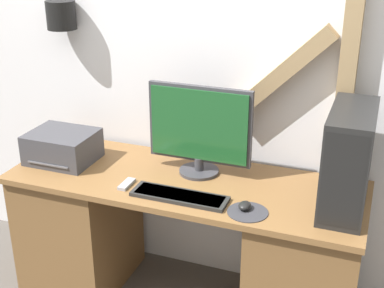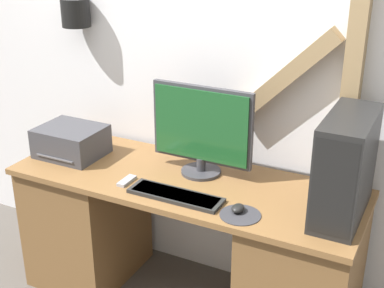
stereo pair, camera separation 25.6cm
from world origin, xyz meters
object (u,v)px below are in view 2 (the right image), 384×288
Objects in this scene: keyboard at (176,195)px; remote_control at (127,181)px; monitor at (202,129)px; computer_tower at (345,167)px; mouse at (238,208)px; printer at (71,141)px.

keyboard reaches higher than remote_control.
computer_tower reaches higher than monitor.
mouse is (0.31, 0.00, 0.01)m from keyboard.
monitor is at bearing 137.92° from mouse.
computer_tower is at bearing 0.73° from printer.
computer_tower is at bearing 9.24° from remote_control.
monitor is 7.25× the size of mouse.
mouse is 0.21× the size of printer.
computer_tower reaches higher than printer.
printer is (-0.74, 0.17, 0.07)m from keyboard.
computer_tower is (0.72, -0.10, -0.01)m from monitor.
keyboard is 0.31m from mouse.
computer_tower is (0.40, 0.19, 0.21)m from mouse.
keyboard is 1.34× the size of printer.
remote_control is (-0.60, 0.02, -0.01)m from mouse.
monitor is 4.53× the size of remote_control.
keyboard is 6.24× the size of mouse.
printer is at bearing 167.01° from keyboard.
remote_control is at bearing 174.96° from keyboard.
printer is (-1.05, 0.17, 0.06)m from mouse.
keyboard is 3.90× the size of remote_control.
monitor is 0.48m from mouse.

